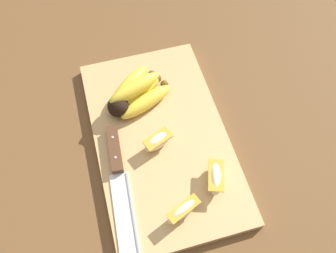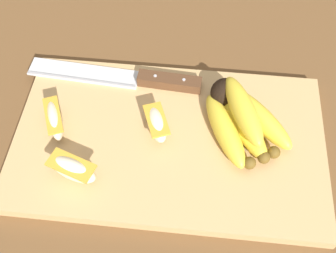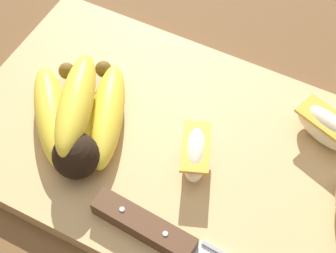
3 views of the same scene
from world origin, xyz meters
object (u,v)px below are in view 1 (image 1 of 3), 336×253
object	(u,v)px
apple_wedge_far	(158,141)
banana_bunch	(135,94)
apple_wedge_near	(183,210)
apple_wedge_middle	(215,177)
chefs_knife	(118,172)

from	to	relation	value
apple_wedge_far	banana_bunch	bearing A→B (deg)	9.26
apple_wedge_near	apple_wedge_middle	world-z (taller)	same
chefs_knife	apple_wedge_middle	xyz separation A→B (m)	(-0.06, -0.17, 0.01)
chefs_knife	apple_wedge_near	distance (m)	0.15
chefs_knife	apple_wedge_near	size ratio (longest dim) A/B	3.91
banana_bunch	apple_wedge_far	bearing A→B (deg)	-170.74
apple_wedge_middle	apple_wedge_far	xyz separation A→B (m)	(0.10, 0.08, -0.00)
apple_wedge_near	chefs_knife	bearing A→B (deg)	41.83
chefs_knife	apple_wedge_middle	world-z (taller)	apple_wedge_middle
apple_wedge_far	apple_wedge_middle	bearing A→B (deg)	-141.42
apple_wedge_middle	apple_wedge_far	bearing A→B (deg)	38.58
banana_bunch	apple_wedge_middle	size ratio (longest dim) A/B	2.05
banana_bunch	apple_wedge_far	xyz separation A→B (m)	(-0.12, -0.02, -0.01)
apple_wedge_middle	apple_wedge_far	size ratio (longest dim) A/B	1.11
banana_bunch	apple_wedge_near	size ratio (longest dim) A/B	2.11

